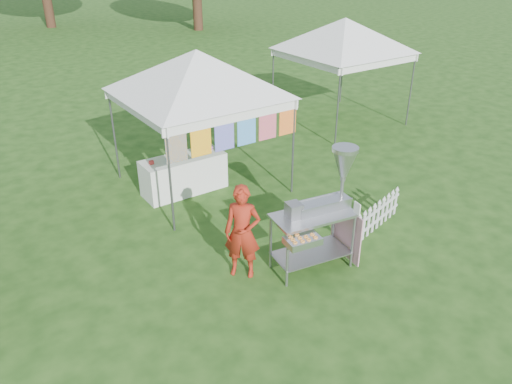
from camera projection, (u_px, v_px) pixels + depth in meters
ground at (301, 257)px, 8.72m from camera, size 120.00×120.00×0.00m
canopy_main at (196, 50)px, 9.91m from camera, size 4.24×4.24×3.45m
canopy_right at (346, 18)px, 13.79m from camera, size 4.24×4.24×3.45m
donut_cart at (326, 201)px, 7.99m from camera, size 1.60×0.99×2.07m
vendor at (242, 232)px, 7.94m from camera, size 0.69×0.69×1.61m
picket_fence at (376, 217)px, 9.39m from camera, size 1.75×0.49×0.56m
display_table at (184, 174)px, 10.81m from camera, size 1.80×0.70×0.81m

